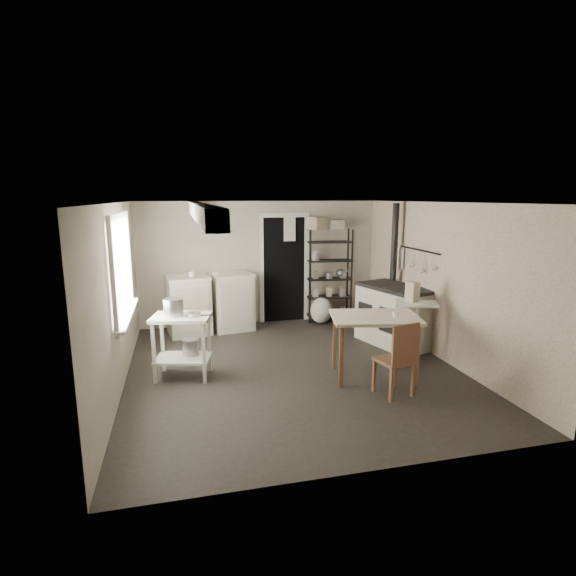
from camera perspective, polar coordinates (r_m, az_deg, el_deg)
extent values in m
plane|color=black|center=(6.42, 0.64, -10.19)|extent=(5.00, 5.00, 0.00)
plane|color=silver|center=(5.97, 0.69, 10.80)|extent=(5.00, 5.00, 0.00)
cube|color=#B5AC9B|center=(8.50, -3.50, 3.20)|extent=(4.50, 0.02, 2.30)
cube|color=#B5AC9B|center=(3.80, 10.08, -7.45)|extent=(4.50, 0.02, 2.30)
cube|color=#B5AC9B|center=(5.96, -20.80, -1.10)|extent=(0.02, 5.00, 2.30)
cube|color=#B5AC9B|center=(6.99, 18.85, 0.79)|extent=(0.02, 5.00, 2.30)
cylinder|color=#A6A6A8|center=(6.03, -14.34, -2.61)|extent=(0.32, 0.32, 0.28)
cylinder|color=#A6A6A8|center=(5.98, -11.84, -3.50)|extent=(0.24, 0.24, 0.10)
cylinder|color=#A6A6A8|center=(6.23, -12.26, -7.39)|extent=(0.23, 0.23, 0.24)
imported|color=white|center=(7.99, -9.10, 1.10)|extent=(0.26, 0.26, 0.06)
imported|color=white|center=(7.87, -12.12, 0.95)|extent=(0.15, 0.15, 0.09)
imported|color=white|center=(8.52, 3.47, 4.69)|extent=(0.11, 0.11, 0.19)
cube|color=#BFB599|center=(8.52, 3.85, 9.03)|extent=(0.42, 0.40, 0.23)
cube|color=#BFB599|center=(8.62, 6.21, 8.88)|extent=(0.29, 0.27, 0.17)
cube|color=#BFB599|center=(6.61, 15.49, -0.82)|extent=(0.14, 0.21, 0.29)
imported|color=white|center=(5.95, 13.43, -4.12)|extent=(0.10, 0.10, 0.09)
ellipsoid|color=beige|center=(8.58, 4.24, -2.94)|extent=(0.46, 0.41, 0.50)
cylinder|color=white|center=(6.68, 14.25, -8.98)|extent=(0.16, 0.16, 0.15)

